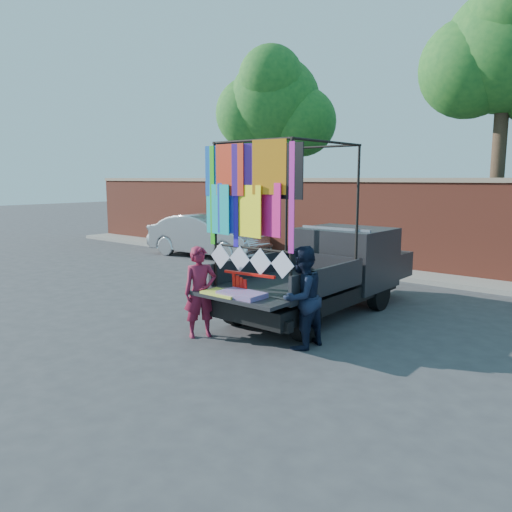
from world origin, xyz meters
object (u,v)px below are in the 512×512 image
Objects in this scene: woman at (200,292)px; man at (302,297)px; pickup_truck at (332,270)px; sedan at (208,236)px.

man is (1.58, 0.62, 0.04)m from woman.
pickup_truck is 7.56m from sedan.
sedan is 2.68× the size of man.
sedan is at bearing -122.49° from man.
woman is at bearing -104.52° from pickup_truck.
sedan is 8.64m from woman.
sedan is 9.44m from man.
pickup_truck is at bearing -156.18° from man.
woman reaches higher than sedan.
woman is 0.95× the size of man.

